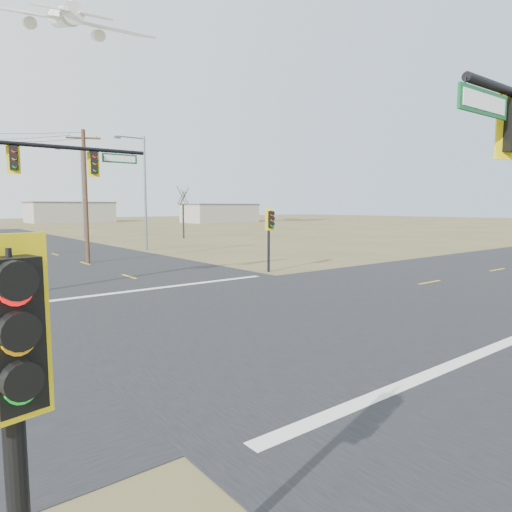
{
  "coord_description": "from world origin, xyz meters",
  "views": [
    {
      "loc": [
        -10.47,
        -13.34,
        4.12
      ],
      "look_at": [
        0.8,
        1.0,
        2.13
      ],
      "focal_mm": 32.0,
      "sensor_mm": 36.0,
      "label": 1
    }
  ],
  "objects_px": {
    "mast_arm_far": "(12,178)",
    "utility_pole_near": "(86,195)",
    "pedestal_signal_sw": "(15,378)",
    "pedestal_signal_ne": "(270,225)",
    "streetlight_b": "(80,188)",
    "streetlight_a": "(143,187)",
    "bare_tree_c": "(183,195)"
  },
  "relations": [
    {
      "from": "pedestal_signal_ne",
      "to": "streetlight_b",
      "type": "distance_m",
      "value": 37.02
    },
    {
      "from": "mast_arm_far",
      "to": "utility_pole_near",
      "type": "xyz_separation_m",
      "value": [
        6.67,
        10.95,
        -0.41
      ]
    },
    {
      "from": "pedestal_signal_ne",
      "to": "pedestal_signal_sw",
      "type": "bearing_deg",
      "value": -109.22
    },
    {
      "from": "mast_arm_far",
      "to": "pedestal_signal_ne",
      "type": "xyz_separation_m",
      "value": [
        14.19,
        -0.71,
        -2.4
      ]
    },
    {
      "from": "mast_arm_far",
      "to": "pedestal_signal_sw",
      "type": "distance_m",
      "value": 19.54
    },
    {
      "from": "utility_pole_near",
      "to": "streetlight_a",
      "type": "height_order",
      "value": "streetlight_a"
    },
    {
      "from": "utility_pole_near",
      "to": "streetlight_b",
      "type": "bearing_deg",
      "value": 73.48
    },
    {
      "from": "pedestal_signal_ne",
      "to": "bare_tree_c",
      "type": "xyz_separation_m",
      "value": [
        10.86,
        30.47,
        2.56
      ]
    },
    {
      "from": "pedestal_signal_ne",
      "to": "mast_arm_far",
      "type": "bearing_deg",
      "value": -158.11
    },
    {
      "from": "pedestal_signal_ne",
      "to": "utility_pole_near",
      "type": "height_order",
      "value": "utility_pole_near"
    },
    {
      "from": "streetlight_a",
      "to": "streetlight_b",
      "type": "bearing_deg",
      "value": 77.93
    },
    {
      "from": "pedestal_signal_sw",
      "to": "bare_tree_c",
      "type": "distance_m",
      "value": 56.64
    },
    {
      "from": "pedestal_signal_ne",
      "to": "streetlight_a",
      "type": "height_order",
      "value": "streetlight_a"
    },
    {
      "from": "utility_pole_near",
      "to": "streetlight_a",
      "type": "distance_m",
      "value": 9.79
    },
    {
      "from": "pedestal_signal_sw",
      "to": "bare_tree_c",
      "type": "bearing_deg",
      "value": 48.61
    },
    {
      "from": "mast_arm_far",
      "to": "pedestal_signal_sw",
      "type": "relative_size",
      "value": 2.32
    },
    {
      "from": "mast_arm_far",
      "to": "streetlight_b",
      "type": "distance_m",
      "value": 38.83
    },
    {
      "from": "pedestal_signal_ne",
      "to": "streetlight_b",
      "type": "xyz_separation_m",
      "value": [
        -0.05,
        36.86,
        3.41
      ]
    },
    {
      "from": "pedestal_signal_sw",
      "to": "utility_pole_near",
      "type": "xyz_separation_m",
      "value": [
        10.18,
        30.02,
        2.02
      ]
    },
    {
      "from": "mast_arm_far",
      "to": "utility_pole_near",
      "type": "distance_m",
      "value": 12.82
    },
    {
      "from": "pedestal_signal_sw",
      "to": "bare_tree_c",
      "type": "height_order",
      "value": "bare_tree_c"
    },
    {
      "from": "streetlight_a",
      "to": "bare_tree_c",
      "type": "xyz_separation_m",
      "value": [
        11.07,
        12.38,
        -0.36
      ]
    },
    {
      "from": "bare_tree_c",
      "to": "pedestal_signal_sw",
      "type": "bearing_deg",
      "value": -120.32
    },
    {
      "from": "utility_pole_near",
      "to": "bare_tree_c",
      "type": "relative_size",
      "value": 1.35
    },
    {
      "from": "pedestal_signal_ne",
      "to": "streetlight_a",
      "type": "distance_m",
      "value": 18.33
    },
    {
      "from": "mast_arm_far",
      "to": "utility_pole_near",
      "type": "relative_size",
      "value": 0.97
    },
    {
      "from": "utility_pole_near",
      "to": "bare_tree_c",
      "type": "xyz_separation_m",
      "value": [
        18.38,
        18.82,
        0.58
      ]
    },
    {
      "from": "utility_pole_near",
      "to": "mast_arm_far",
      "type": "bearing_deg",
      "value": -121.34
    },
    {
      "from": "pedestal_signal_ne",
      "to": "streetlight_a",
      "type": "relative_size",
      "value": 0.38
    },
    {
      "from": "streetlight_b",
      "to": "utility_pole_near",
      "type": "bearing_deg",
      "value": -115.18
    },
    {
      "from": "mast_arm_far",
      "to": "pedestal_signal_ne",
      "type": "height_order",
      "value": "mast_arm_far"
    },
    {
      "from": "streetlight_b",
      "to": "pedestal_signal_sw",
      "type": "bearing_deg",
      "value": -116.39
    }
  ]
}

